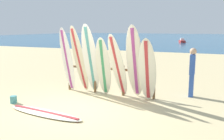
{
  "coord_description": "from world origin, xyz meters",
  "views": [
    {
      "loc": [
        3.62,
        -5.92,
        2.33
      ],
      "look_at": [
        0.21,
        2.16,
        0.82
      ],
      "focal_mm": 39.26,
      "sensor_mm": 36.0,
      "label": 1
    }
  ],
  "objects_px": {
    "surfboard_leaning_far_left": "(67,60)",
    "sand_bucket": "(14,100)",
    "surfboard_leaning_center_right": "(118,66)",
    "small_boat_offshore": "(182,41)",
    "surfboard_lying_on_sand": "(45,113)",
    "beachgoer_standing": "(192,70)",
    "surfboard_leaning_right": "(135,63)",
    "surfboard_leaning_center_left": "(91,60)",
    "surfboard_leaning_far_right": "(147,70)",
    "surfboard_rack": "(109,75)",
    "surfboard_leaning_left": "(80,60)",
    "surfboard_leaning_center": "(103,67)"
  },
  "relations": [
    {
      "from": "surfboard_leaning_left",
      "to": "surfboard_leaning_center",
      "type": "bearing_deg",
      "value": -3.59
    },
    {
      "from": "surfboard_leaning_right",
      "to": "surfboard_lying_on_sand",
      "type": "height_order",
      "value": "surfboard_leaning_right"
    },
    {
      "from": "surfboard_leaning_left",
      "to": "sand_bucket",
      "type": "bearing_deg",
      "value": -123.99
    },
    {
      "from": "surfboard_leaning_center",
      "to": "surfboard_leaning_center_right",
      "type": "xyz_separation_m",
      "value": [
        0.57,
        -0.1,
        0.06
      ]
    },
    {
      "from": "surfboard_leaning_center_left",
      "to": "surfboard_lying_on_sand",
      "type": "relative_size",
      "value": 0.98
    },
    {
      "from": "surfboard_rack",
      "to": "surfboard_leaning_center_left",
      "type": "relative_size",
      "value": 1.36
    },
    {
      "from": "surfboard_leaning_far_left",
      "to": "surfboard_leaning_center",
      "type": "relative_size",
      "value": 1.16
    },
    {
      "from": "beachgoer_standing",
      "to": "sand_bucket",
      "type": "bearing_deg",
      "value": -149.94
    },
    {
      "from": "surfboard_leaning_center_left",
      "to": "surfboard_leaning_center_right",
      "type": "height_order",
      "value": "surfboard_leaning_center_left"
    },
    {
      "from": "surfboard_leaning_left",
      "to": "surfboard_lying_on_sand",
      "type": "xyz_separation_m",
      "value": [
        0.24,
        -2.34,
        -1.18
      ]
    },
    {
      "from": "surfboard_rack",
      "to": "small_boat_offshore",
      "type": "distance_m",
      "value": 33.31
    },
    {
      "from": "surfboard_leaning_far_left",
      "to": "sand_bucket",
      "type": "height_order",
      "value": "surfboard_leaning_far_left"
    },
    {
      "from": "surfboard_leaning_center_left",
      "to": "beachgoer_standing",
      "type": "relative_size",
      "value": 1.48
    },
    {
      "from": "surfboard_rack",
      "to": "surfboard_leaning_center",
      "type": "height_order",
      "value": "surfboard_leaning_center"
    },
    {
      "from": "surfboard_leaning_far_left",
      "to": "surfboard_leaning_right",
      "type": "xyz_separation_m",
      "value": [
        2.58,
        -0.02,
        0.04
      ]
    },
    {
      "from": "surfboard_leaning_center",
      "to": "surfboard_leaning_center_left",
      "type": "bearing_deg",
      "value": -175.92
    },
    {
      "from": "surfboard_leaning_far_left",
      "to": "surfboard_leaning_right",
      "type": "relative_size",
      "value": 0.97
    },
    {
      "from": "surfboard_lying_on_sand",
      "to": "beachgoer_standing",
      "type": "height_order",
      "value": "beachgoer_standing"
    },
    {
      "from": "sand_bucket",
      "to": "surfboard_leaning_center_right",
      "type": "bearing_deg",
      "value": 31.87
    },
    {
      "from": "surfboard_leaning_center",
      "to": "beachgoer_standing",
      "type": "height_order",
      "value": "surfboard_leaning_center"
    },
    {
      "from": "surfboard_leaning_center_left",
      "to": "surfboard_leaning_center_right",
      "type": "relative_size",
      "value": 1.14
    },
    {
      "from": "surfboard_rack",
      "to": "surfboard_leaning_right",
      "type": "xyz_separation_m",
      "value": [
        1.06,
        -0.3,
        0.54
      ]
    },
    {
      "from": "beachgoer_standing",
      "to": "sand_bucket",
      "type": "distance_m",
      "value": 5.89
    },
    {
      "from": "surfboard_rack",
      "to": "surfboard_leaning_center_right",
      "type": "height_order",
      "value": "surfboard_leaning_center_right"
    },
    {
      "from": "beachgoer_standing",
      "to": "surfboard_leaning_far_right",
      "type": "bearing_deg",
      "value": -136.23
    },
    {
      "from": "sand_bucket",
      "to": "small_boat_offshore",
      "type": "bearing_deg",
      "value": 88.85
    },
    {
      "from": "surfboard_leaning_right",
      "to": "surfboard_leaning_center",
      "type": "bearing_deg",
      "value": -179.25
    },
    {
      "from": "surfboard_lying_on_sand",
      "to": "surfboard_leaning_center_left",
      "type": "bearing_deg",
      "value": 83.57
    },
    {
      "from": "surfboard_leaning_center_right",
      "to": "small_boat_offshore",
      "type": "bearing_deg",
      "value": 93.58
    },
    {
      "from": "surfboard_leaning_far_left",
      "to": "surfboard_leaning_center_left",
      "type": "xyz_separation_m",
      "value": [
        0.99,
        -0.07,
        0.06
      ]
    },
    {
      "from": "surfboard_leaning_right",
      "to": "small_boat_offshore",
      "type": "xyz_separation_m",
      "value": [
        -2.66,
        33.56,
        -0.97
      ]
    },
    {
      "from": "surfboard_leaning_center_right",
      "to": "sand_bucket",
      "type": "bearing_deg",
      "value": -148.13
    },
    {
      "from": "surfboard_leaning_far_left",
      "to": "surfboard_leaning_center_right",
      "type": "distance_m",
      "value": 2.04
    },
    {
      "from": "surfboard_leaning_left",
      "to": "surfboard_leaning_center_left",
      "type": "relative_size",
      "value": 0.98
    },
    {
      "from": "surfboard_leaning_left",
      "to": "surfboard_leaning_center",
      "type": "xyz_separation_m",
      "value": [
        0.97,
        -0.06,
        -0.19
      ]
    },
    {
      "from": "surfboard_leaning_far_left",
      "to": "sand_bucket",
      "type": "bearing_deg",
      "value": -112.74
    },
    {
      "from": "surfboard_rack",
      "to": "surfboard_leaning_right",
      "type": "height_order",
      "value": "surfboard_leaning_right"
    },
    {
      "from": "surfboard_leaning_right",
      "to": "sand_bucket",
      "type": "relative_size",
      "value": 10.65
    },
    {
      "from": "beachgoer_standing",
      "to": "surfboard_leaning_center",
      "type": "bearing_deg",
      "value": -159.0
    },
    {
      "from": "surfboard_leaning_far_left",
      "to": "surfboard_lying_on_sand",
      "type": "bearing_deg",
      "value": -72.33
    },
    {
      "from": "surfboard_rack",
      "to": "surfboard_leaning_right",
      "type": "distance_m",
      "value": 1.22
    },
    {
      "from": "surfboard_leaning_far_left",
      "to": "sand_bucket",
      "type": "distance_m",
      "value": 2.31
    },
    {
      "from": "surfboard_leaning_center_right",
      "to": "surfboard_leaning_right",
      "type": "distance_m",
      "value": 0.58
    },
    {
      "from": "surfboard_lying_on_sand",
      "to": "surfboard_leaning_center",
      "type": "bearing_deg",
      "value": 72.37
    },
    {
      "from": "surfboard_leaning_center_right",
      "to": "surfboard_rack",
      "type": "bearing_deg",
      "value": 141.05
    },
    {
      "from": "surfboard_leaning_center",
      "to": "beachgoer_standing",
      "type": "bearing_deg",
      "value": 21.0
    },
    {
      "from": "surfboard_leaning_center_left",
      "to": "sand_bucket",
      "type": "height_order",
      "value": "surfboard_leaning_center_left"
    },
    {
      "from": "surfboard_leaning_center",
      "to": "sand_bucket",
      "type": "distance_m",
      "value": 3.05
    },
    {
      "from": "surfboard_rack",
      "to": "beachgoer_standing",
      "type": "xyz_separation_m",
      "value": [
        2.74,
        0.76,
        0.24
      ]
    },
    {
      "from": "surfboard_leaning_far_right",
      "to": "small_boat_offshore",
      "type": "height_order",
      "value": "surfboard_leaning_far_right"
    }
  ]
}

